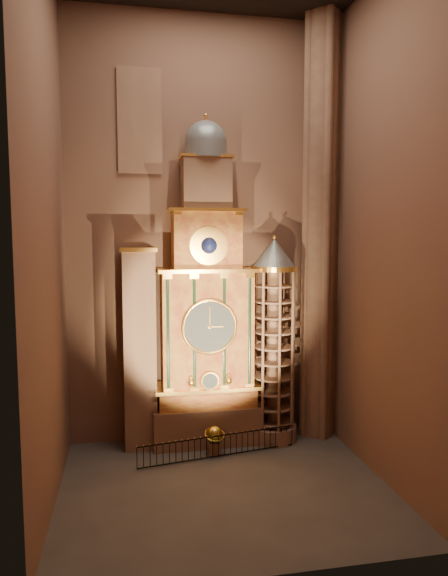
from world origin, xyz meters
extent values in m
plane|color=#383330|center=(0.00, 0.00, 0.00)|extent=(14.00, 14.00, 0.00)
plane|color=brown|center=(0.00, 6.00, 11.00)|extent=(22.00, 0.00, 22.00)
plane|color=brown|center=(-7.00, 0.00, 11.00)|extent=(0.00, 22.00, 22.00)
plane|color=brown|center=(7.00, 0.00, 11.00)|extent=(0.00, 22.00, 22.00)
cube|color=#8C634C|center=(0.00, 5.00, 1.00)|extent=(5.60, 2.20, 2.00)
cube|color=maroon|center=(0.00, 5.00, 2.50)|extent=(5.00, 2.00, 1.00)
cube|color=#FCB74A|center=(0.00, 4.95, 3.05)|extent=(5.40, 2.30, 0.18)
cube|color=maroon|center=(0.00, 5.00, 6.00)|extent=(4.60, 2.00, 6.00)
cylinder|color=black|center=(-2.05, 4.14, 6.00)|extent=(0.32, 0.32, 5.60)
cylinder|color=black|center=(-0.75, 4.14, 6.00)|extent=(0.32, 0.32, 5.60)
cylinder|color=black|center=(0.75, 4.14, 6.00)|extent=(0.32, 0.32, 5.60)
cylinder|color=black|center=(2.05, 4.14, 6.00)|extent=(0.32, 0.32, 5.60)
cube|color=#FCB74A|center=(0.00, 4.95, 9.05)|extent=(5.00, 2.25, 0.18)
cylinder|color=#2D3033|center=(0.00, 3.99, 6.30)|extent=(2.60, 0.12, 2.60)
torus|color=#FCB74A|center=(0.00, 3.94, 6.30)|extent=(2.80, 0.16, 2.80)
cylinder|color=#FCB74A|center=(0.00, 3.84, 3.60)|extent=(0.90, 0.10, 0.90)
sphere|color=#FCB74A|center=(-0.95, 3.89, 3.55)|extent=(0.36, 0.36, 0.36)
sphere|color=#FCB74A|center=(0.95, 3.89, 3.55)|extent=(0.36, 0.36, 0.36)
cube|color=maroon|center=(0.00, 5.00, 10.50)|extent=(3.40, 1.80, 3.00)
sphere|color=#0D1745|center=(0.00, 4.09, 10.30)|extent=(0.80, 0.80, 0.80)
cube|color=#FCB74A|center=(0.00, 4.95, 12.05)|extent=(3.80, 2.00, 0.15)
cube|color=#8C634C|center=(0.00, 5.00, 13.30)|extent=(2.40, 1.60, 2.60)
sphere|color=slate|center=(0.00, 5.00, 15.40)|extent=(2.10, 2.10, 2.10)
cylinder|color=#FCB74A|center=(0.00, 5.00, 16.30)|extent=(0.14, 0.14, 0.80)
cube|color=#8C634C|center=(-3.40, 5.00, 5.00)|extent=(1.60, 1.40, 10.00)
cube|color=#FCB74A|center=(-3.40, 4.58, 3.00)|extent=(1.35, 0.10, 2.10)
cube|color=#4B1D14|center=(-3.40, 4.52, 3.00)|extent=(1.05, 0.04, 1.75)
cube|color=#FCB74A|center=(-3.40, 4.58, 5.60)|extent=(1.35, 0.10, 2.10)
cube|color=#4B1D14|center=(-3.40, 4.52, 5.60)|extent=(1.05, 0.04, 1.75)
cube|color=#FCB74A|center=(-3.40, 4.58, 8.20)|extent=(1.35, 0.10, 2.10)
cube|color=#4B1D14|center=(-3.40, 4.52, 8.20)|extent=(1.05, 0.04, 1.75)
cube|color=#FCB74A|center=(-3.40, 5.00, 10.10)|extent=(1.80, 1.60, 0.20)
cylinder|color=#8C634C|center=(3.50, 4.70, 0.40)|extent=(2.50, 2.50, 0.80)
cylinder|color=#8C634C|center=(3.50, 4.70, 4.90)|extent=(0.70, 0.70, 8.20)
cylinder|color=#FCB74A|center=(3.50, 4.70, 9.10)|extent=(2.40, 2.40, 0.25)
cone|color=slate|center=(3.50, 4.70, 9.90)|extent=(2.30, 2.30, 1.50)
sphere|color=#FCB74A|center=(3.50, 4.70, 10.70)|extent=(0.20, 0.20, 0.20)
cylinder|color=#8C634C|center=(6.10, 5.00, 11.00)|extent=(1.60, 1.60, 22.00)
cylinder|color=#8C634C|center=(6.90, 5.00, 11.00)|extent=(0.44, 0.44, 22.00)
cylinder|color=#8C634C|center=(5.30, 5.00, 11.00)|extent=(0.44, 0.44, 22.00)
cylinder|color=#8C634C|center=(6.10, 5.80, 11.00)|extent=(0.44, 0.44, 22.00)
cylinder|color=#8C634C|center=(6.10, 4.20, 11.00)|extent=(0.44, 0.44, 22.00)
cube|color=navy|center=(-3.20, 5.94, 16.50)|extent=(2.00, 0.10, 5.00)
cube|color=#8C634C|center=(-3.20, 5.88, 16.50)|extent=(2.20, 0.06, 5.20)
cylinder|color=#8C634C|center=(0.13, 3.32, 0.32)|extent=(0.55, 0.55, 0.64)
sphere|color=gold|center=(0.13, 3.32, 1.05)|extent=(0.82, 0.82, 0.82)
torus|color=gold|center=(0.13, 3.32, 1.05)|extent=(1.13, 1.08, 0.44)
cube|color=black|center=(0.27, 2.94, 1.11)|extent=(7.89, 1.39, 0.05)
cube|color=black|center=(0.27, 2.94, 0.09)|extent=(7.89, 1.39, 0.05)
camera|label=1|loc=(-3.98, -20.73, 10.72)|focal=32.00mm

